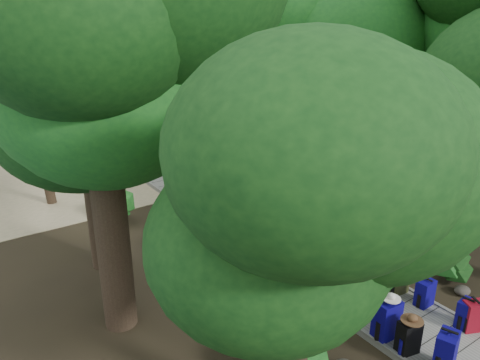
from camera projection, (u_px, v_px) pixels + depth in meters
ground at (293, 255)px, 11.90m from camera, size 120.00×120.00×0.00m
sand_beach at (90, 127)px, 24.17m from camera, size 40.00×22.00×0.02m
boardwalk at (269, 238)px, 12.64m from camera, size 2.00×12.00×0.12m
backpack_left_a at (446, 350)px, 7.87m from camera, size 0.51×0.43×0.82m
backpack_left_b at (409, 335)px, 8.31m from camera, size 0.43×0.34×0.70m
backpack_left_c at (387, 317)px, 8.67m from camera, size 0.49×0.36×0.86m
backpack_left_d at (339, 293)px, 9.69m from camera, size 0.40×0.35×0.51m
backpack_right_a at (473, 314)px, 8.90m from camera, size 0.45×0.40×0.67m
backpack_right_b at (466, 312)px, 8.98m from camera, size 0.38×0.29×0.64m
backpack_right_c at (425, 292)px, 9.63m from camera, size 0.38×0.28×0.63m
backpack_right_d at (399, 281)px, 10.08m from camera, size 0.39×0.30×0.55m
duffel_right_khaki at (385, 273)px, 10.48m from camera, size 0.66×0.78×0.44m
suitcase_on_boardwalk at (358, 295)px, 9.50m from camera, size 0.47×0.34×0.66m
lone_suitcase_on_sand at (168, 160)px, 17.97m from camera, size 0.48×0.34×0.70m
hat_brown at (412, 318)px, 8.13m from camera, size 0.40×0.40×0.12m
hat_white at (392, 296)px, 8.47m from camera, size 0.35×0.35×0.12m
kayak at (56, 160)px, 18.62m from camera, size 1.13×3.07×0.30m
sun_lounger at (211, 136)px, 21.31m from camera, size 0.92×2.05×0.64m
tree_right_b at (477, 36)px, 11.47m from camera, size 5.88×5.88×10.50m
tree_right_c at (338, 70)px, 13.90m from camera, size 4.79×4.79×8.29m
tree_right_d at (345, 4)px, 15.27m from camera, size 6.54×6.54×11.99m
tree_right_e at (257, 56)px, 18.70m from camera, size 4.47×4.47×8.04m
tree_right_f at (264, 31)px, 21.02m from camera, size 5.45×5.45×9.73m
tree_left_a at (296, 254)px, 5.78m from camera, size 3.72×3.72×6.20m
tree_left_b at (98, 100)px, 7.80m from camera, size 4.99×4.99×8.98m
tree_left_c at (86, 116)px, 10.15m from camera, size 4.28×4.28×7.43m
tree_back_a at (63, 52)px, 21.49m from camera, size 4.53×4.53×7.84m
tree_back_b at (105, 27)px, 23.44m from camera, size 5.49×5.49×9.81m
tree_back_c at (177, 41)px, 25.32m from camera, size 4.55×4.55×8.18m
palm_right_a at (252, 84)px, 16.70m from camera, size 3.88×3.88×6.62m
palm_right_b at (219, 37)px, 21.43m from camera, size 4.71×4.71×9.11m
palm_right_c at (162, 62)px, 22.10m from camera, size 4.27×4.27×6.80m
palm_left_a at (29, 103)px, 13.69m from camera, size 4.10×4.10×6.52m
rock_left_b at (261, 347)px, 8.58m from camera, size 0.32×0.29×0.18m
rock_left_c at (234, 251)px, 11.81m from camera, size 0.54×0.49×0.30m
rock_left_d at (171, 224)px, 13.42m from camera, size 0.26×0.24×0.15m
rock_right_a at (462, 290)px, 10.26m from camera, size 0.36×0.33×0.20m
rock_right_b at (376, 238)px, 12.48m from camera, size 0.47×0.43×0.26m
rock_right_c at (301, 215)px, 13.95m from camera, size 0.32×0.29×0.17m
rock_right_d at (285, 179)px, 16.69m from camera, size 0.54×0.48×0.30m
shrub_left_b at (199, 241)px, 11.65m from camera, size 1.00×1.00×0.90m
shrub_left_c at (113, 206)px, 13.61m from camera, size 1.08×1.08×0.97m
shrub_right_a at (449, 267)px, 10.53m from camera, size 0.99×0.99×0.89m
shrub_right_b at (300, 188)px, 14.82m from camera, size 1.15×1.15×1.04m
shrub_right_c at (222, 167)px, 17.21m from camera, size 0.80×0.80×0.72m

